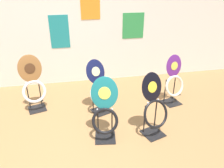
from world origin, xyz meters
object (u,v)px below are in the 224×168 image
(toilet_seat_display_teal_sax, at_px, (105,112))
(toilet_seat_display_woodgrain, at_px, (33,84))
(toilet_seat_display_navy_moon, at_px, (99,89))
(toilet_seat_display_purple_note, at_px, (174,82))
(toilet_seat_display_jazz_black, at_px, (154,107))

(toilet_seat_display_teal_sax, distance_m, toilet_seat_display_woodgrain, 1.40)
(toilet_seat_display_navy_moon, distance_m, toilet_seat_display_purple_note, 1.29)
(toilet_seat_display_teal_sax, xyz_separation_m, toilet_seat_display_woodgrain, (-1.03, 0.95, 0.05))
(toilet_seat_display_teal_sax, bearing_deg, toilet_seat_display_jazz_black, -4.35)
(toilet_seat_display_teal_sax, bearing_deg, toilet_seat_display_purple_note, 27.59)
(toilet_seat_display_navy_moon, height_order, toilet_seat_display_woodgrain, toilet_seat_display_woodgrain)
(toilet_seat_display_navy_moon, xyz_separation_m, toilet_seat_display_teal_sax, (-0.03, -0.68, 0.01))
(toilet_seat_display_jazz_black, relative_size, toilet_seat_display_teal_sax, 1.04)
(toilet_seat_display_jazz_black, distance_m, toilet_seat_display_woodgrain, 1.97)
(toilet_seat_display_purple_note, distance_m, toilet_seat_display_woodgrain, 2.36)
(toilet_seat_display_navy_moon, xyz_separation_m, toilet_seat_display_woodgrain, (-1.05, 0.26, 0.05))
(toilet_seat_display_navy_moon, distance_m, toilet_seat_display_jazz_black, 0.98)
(toilet_seat_display_jazz_black, height_order, toilet_seat_display_woodgrain, toilet_seat_display_woodgrain)
(toilet_seat_display_purple_note, distance_m, toilet_seat_display_teal_sax, 1.48)
(toilet_seat_display_purple_note, bearing_deg, toilet_seat_display_woodgrain, 173.66)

